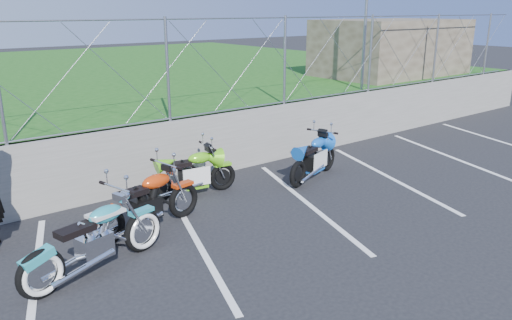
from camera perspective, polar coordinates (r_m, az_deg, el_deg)
ground at (r=7.21m, az=-2.78°, el=-11.57°), size 90.00×90.00×0.00m
retaining_wall at (r=9.83m, az=-14.72°, el=-0.13°), size 30.00×0.22×1.30m
grass_field at (r=19.25m, az=-26.90°, el=6.76°), size 30.00×20.00×1.30m
stone_building at (r=17.76m, az=15.20°, el=12.33°), size 5.00×3.00×1.80m
chain_link_fence at (r=9.49m, az=-15.46°, el=9.43°), size 28.00×0.03×2.00m
sign_pole at (r=14.16m, az=12.32°, el=13.95°), size 0.08×0.08×3.00m
parking_lines at (r=8.57m, az=-0.08°, el=-6.69°), size 18.29×4.31×0.01m
cruiser_turquoise at (r=7.10m, az=-17.69°, el=-8.85°), size 2.19×0.77×1.11m
naked_orange at (r=8.16m, az=-12.17°, el=-4.97°), size 2.08×0.71×1.05m
sportbike_green at (r=9.53m, az=-7.21°, el=-1.73°), size 1.85×0.66×0.96m
sportbike_blue at (r=10.50m, az=6.67°, el=0.09°), size 1.81×0.76×0.97m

